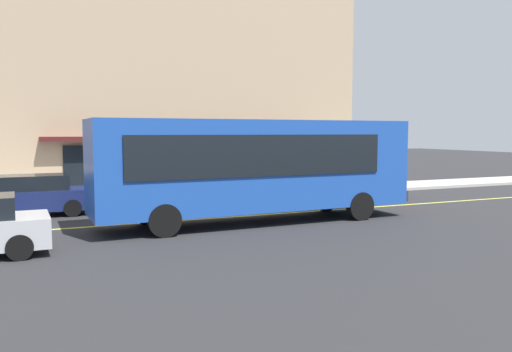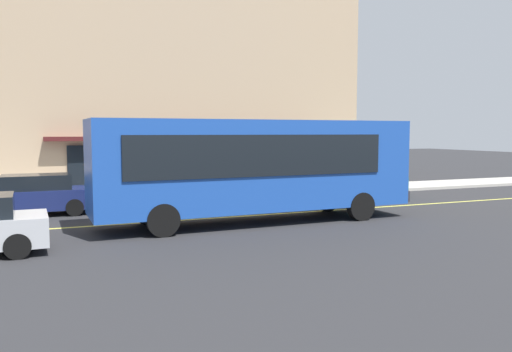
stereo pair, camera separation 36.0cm
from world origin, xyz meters
name	(u,v)px [view 2 (the right image)]	position (x,y,z in m)	size (l,w,h in m)	color
ground	(258,215)	(0.00, 0.00, 0.00)	(120.00, 120.00, 0.00)	#28282B
sidewalk	(212,196)	(0.00, 5.76, 0.07)	(80.00, 3.05, 0.15)	#B2ADA3
lane_centre_stripe	(258,215)	(0.00, 0.00, 0.00)	(36.00, 0.16, 0.01)	#D8D14C
storefront_building	(165,92)	(-0.64, 13.19, 5.49)	(19.32, 12.43, 10.99)	tan
bus	(257,165)	(-0.58, -1.36, 1.99)	(11.19, 2.83, 3.50)	#1E4CAD
traffic_light	(299,144)	(4.10, 4.71, 2.53)	(0.30, 0.52, 3.20)	#2D2D33
car_navy	(34,195)	(-7.77, 3.19, 0.74)	(4.34, 1.94, 1.52)	navy
car_teal	(360,182)	(6.41, 2.91, 0.74)	(4.31, 1.88, 1.52)	#14666B
pedestrian_near_storefront	(182,173)	(-1.72, 4.69, 1.27)	(0.34, 0.34, 1.85)	black
pedestrian_at_corner	(286,168)	(4.08, 6.18, 1.28)	(0.34, 0.34, 1.86)	black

